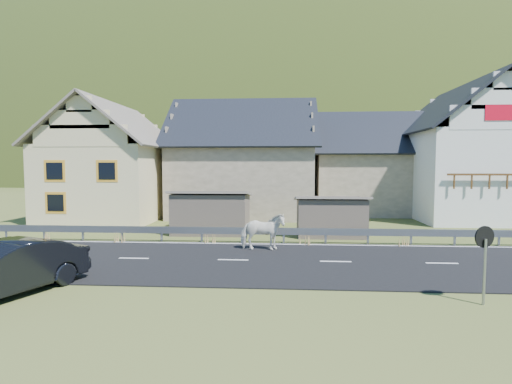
{
  "coord_description": "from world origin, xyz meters",
  "views": [
    {
      "loc": [
        1.93,
        -15.37,
        3.8
      ],
      "look_at": [
        0.67,
        3.57,
        2.48
      ],
      "focal_mm": 28.0,
      "sensor_mm": 36.0,
      "label": 1
    }
  ],
  "objects": [
    {
      "name": "lane_markings",
      "position": [
        0.0,
        0.0,
        0.04
      ],
      "size": [
        60.0,
        6.6,
        0.01
      ],
      "primitive_type": "cube",
      "color": "silver",
      "rests_on": "road"
    },
    {
      "name": "house_stone_a",
      "position": [
        -1.0,
        15.0,
        4.63
      ],
      "size": [
        10.8,
        9.8,
        8.9
      ],
      "color": "tan",
      "rests_on": "ground"
    },
    {
      "name": "horse",
      "position": [
        1.06,
        1.9,
        0.86
      ],
      "size": [
        0.9,
        1.95,
        1.64
      ],
      "primitive_type": "imported",
      "rotation": [
        0.0,
        0.0,
        1.58
      ],
      "color": "white",
      "rests_on": "road"
    },
    {
      "name": "car",
      "position": [
        -6.07,
        -4.56,
        0.78
      ],
      "size": [
        3.31,
        5.0,
        1.56
      ],
      "primitive_type": "imported",
      "rotation": [
        0.0,
        0.0,
        -0.39
      ],
      "color": "black",
      "rests_on": "ground"
    },
    {
      "name": "shed_left",
      "position": [
        -2.0,
        6.5,
        1.1
      ],
      "size": [
        4.3,
        3.3,
        2.4
      ],
      "primitive_type": "cube",
      "color": "#6E5E53",
      "rests_on": "ground"
    },
    {
      "name": "traffic_mirror",
      "position": [
        7.37,
        -4.38,
        1.57
      ],
      "size": [
        0.58,
        0.23,
        2.15
      ],
      "rotation": [
        0.0,
        0.0,
        0.29
      ],
      "color": "#93969B",
      "rests_on": "ground"
    },
    {
      "name": "conifer_patch",
      "position": [
        -55.0,
        110.0,
        6.0
      ],
      "size": [
        76.0,
        50.0,
        28.0
      ],
      "primitive_type": "ellipsoid",
      "color": "black",
      "rests_on": "ground"
    },
    {
      "name": "mountain",
      "position": [
        5.0,
        180.0,
        -20.0
      ],
      "size": [
        440.0,
        280.0,
        260.0
      ],
      "primitive_type": "ellipsoid",
      "color": "#2A3810",
      "rests_on": "ground"
    },
    {
      "name": "ground",
      "position": [
        0.0,
        0.0,
        0.0
      ],
      "size": [
        160.0,
        160.0,
        0.0
      ],
      "primitive_type": "plane",
      "color": "#36451B",
      "rests_on": "ground"
    },
    {
      "name": "house_stone_b",
      "position": [
        9.0,
        17.0,
        4.24
      ],
      "size": [
        9.8,
        8.8,
        8.1
      ],
      "color": "tan",
      "rests_on": "ground"
    },
    {
      "name": "shed_right",
      "position": [
        4.5,
        6.0,
        1.0
      ],
      "size": [
        3.8,
        2.9,
        2.2
      ],
      "primitive_type": "cube",
      "color": "#6E5E53",
      "rests_on": "ground"
    },
    {
      "name": "guardrail",
      "position": [
        -0.0,
        3.68,
        0.56
      ],
      "size": [
        28.1,
        0.09,
        0.75
      ],
      "color": "#93969B",
      "rests_on": "ground"
    },
    {
      "name": "house_cream",
      "position": [
        -10.0,
        12.0,
        4.36
      ],
      "size": [
        7.8,
        9.8,
        8.3
      ],
      "color": "beige",
      "rests_on": "ground"
    },
    {
      "name": "road",
      "position": [
        0.0,
        0.0,
        0.02
      ],
      "size": [
        60.0,
        7.0,
        0.04
      ],
      "primitive_type": "cube",
      "color": "black",
      "rests_on": "ground"
    },
    {
      "name": "house_white",
      "position": [
        15.0,
        14.0,
        5.06
      ],
      "size": [
        8.8,
        10.8,
        9.7
      ],
      "color": "silver",
      "rests_on": "ground"
    }
  ]
}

